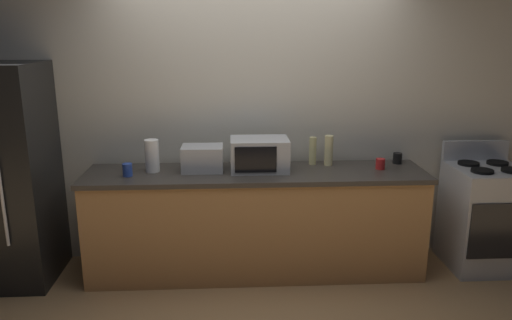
# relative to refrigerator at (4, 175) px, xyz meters

# --- Properties ---
(ground_plane) EXTENTS (8.00, 8.00, 0.00)m
(ground_plane) POSITION_rel_refrigerator_xyz_m (2.05, -0.40, -0.90)
(ground_plane) COLOR #A87F51
(back_wall) EXTENTS (6.40, 0.10, 2.70)m
(back_wall) POSITION_rel_refrigerator_xyz_m (2.05, 0.41, 0.45)
(back_wall) COLOR beige
(back_wall) RESTS_ON ground_plane
(counter_run) EXTENTS (2.84, 0.64, 0.90)m
(counter_run) POSITION_rel_refrigerator_xyz_m (2.05, 0.00, -0.45)
(counter_run) COLOR #B27F4C
(counter_run) RESTS_ON ground_plane
(refrigerator) EXTENTS (0.72, 0.73, 1.80)m
(refrigerator) POSITION_rel_refrigerator_xyz_m (0.00, 0.00, 0.00)
(refrigerator) COLOR black
(refrigerator) RESTS_ON ground_plane
(stove_range) EXTENTS (0.60, 0.61, 1.08)m
(stove_range) POSITION_rel_refrigerator_xyz_m (4.05, 0.00, -0.44)
(stove_range) COLOR #B7BABF
(stove_range) RESTS_ON ground_plane
(microwave) EXTENTS (0.48, 0.35, 0.27)m
(microwave) POSITION_rel_refrigerator_xyz_m (2.08, 0.05, 0.13)
(microwave) COLOR #B7BABF
(microwave) RESTS_ON counter_run
(toaster_oven) EXTENTS (0.34, 0.26, 0.21)m
(toaster_oven) POSITION_rel_refrigerator_xyz_m (1.61, 0.06, 0.10)
(toaster_oven) COLOR #B7BABF
(toaster_oven) RESTS_ON counter_run
(paper_towel_roll) EXTENTS (0.12, 0.12, 0.27)m
(paper_towel_roll) POSITION_rel_refrigerator_xyz_m (1.19, 0.05, 0.13)
(paper_towel_roll) COLOR white
(paper_towel_roll) RESTS_ON counter_run
(bottle_vinegar) EXTENTS (0.06, 0.06, 0.24)m
(bottle_vinegar) POSITION_rel_refrigerator_xyz_m (2.56, 0.21, 0.12)
(bottle_vinegar) COLOR beige
(bottle_vinegar) RESTS_ON counter_run
(bottle_hand_soap) EXTENTS (0.07, 0.07, 0.26)m
(bottle_hand_soap) POSITION_rel_refrigerator_xyz_m (2.69, 0.17, 0.13)
(bottle_hand_soap) COLOR beige
(bottle_hand_soap) RESTS_ON counter_run
(mug_black) EXTENTS (0.08, 0.08, 0.09)m
(mug_black) POSITION_rel_refrigerator_xyz_m (3.31, 0.20, 0.05)
(mug_black) COLOR black
(mug_black) RESTS_ON counter_run
(mug_red) EXTENTS (0.08, 0.08, 0.09)m
(mug_red) POSITION_rel_refrigerator_xyz_m (3.10, 0.02, 0.04)
(mug_red) COLOR red
(mug_red) RESTS_ON counter_run
(mug_blue) EXTENTS (0.08, 0.08, 0.10)m
(mug_blue) POSITION_rel_refrigerator_xyz_m (1.01, -0.07, 0.05)
(mug_blue) COLOR #2D4CB2
(mug_blue) RESTS_ON counter_run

